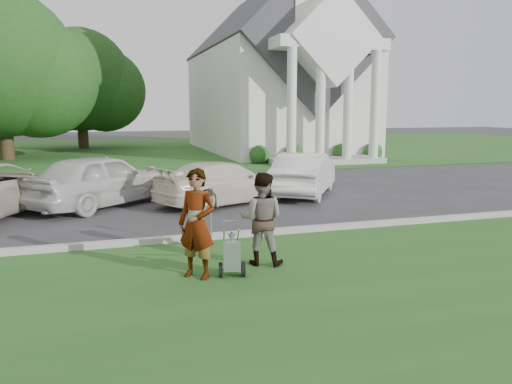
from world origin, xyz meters
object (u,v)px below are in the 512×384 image
person_left (197,225)px  tree_left (1,71)px  striping_cart (232,257)px  car_d (304,174)px  church (275,65)px  person_right (261,219)px  tree_back (80,85)px  parking_meter_near (211,210)px  car_b (102,180)px  car_c (224,183)px

person_left → tree_left: bearing=147.4°
striping_cart → car_d: car_d is taller
church → person_right: 26.69m
car_d → person_left: bearing=88.7°
tree_back → person_left: (2.74, -31.90, -3.77)m
tree_left → tree_back: (4.00, 8.00, -0.38)m
striping_cart → person_right: 1.03m
church → tree_left: (-17.01, -1.13, -0.83)m
parking_meter_near → person_left: bearing=-108.7°
tree_left → tree_back: size_ratio=1.11×
church → tree_back: (-13.01, 6.87, -1.21)m
tree_left → tree_back: bearing=63.4°
parking_meter_near → car_d: car_d is taller
church → tree_left: bearing=-176.2°
parking_meter_near → car_b: car_b is taller
parking_meter_near → tree_left: bearing=108.7°
striping_cart → person_right: (0.72, 0.54, 0.51)m
striping_cart → car_b: (-2.12, 7.48, 0.44)m
person_right → car_c: person_right is taller
person_right → car_d: (3.86, 7.08, -0.14)m
striping_cart → person_left: bearing=179.1°
tree_left → person_right: size_ratio=6.08×
tree_back → person_left: 32.23m
tree_back → car_c: 26.00m
person_left → striping_cart: bearing=28.2°
car_d → car_b: bearing=34.6°
church → tree_back: 14.77m
car_c → car_d: size_ratio=1.03×
car_c → car_d: 3.17m
tree_left → car_d: size_ratio=2.39×
car_c → tree_back: bearing=-13.0°
car_c → parking_meter_near: bearing=139.2°
church → person_left: (-10.27, -25.02, -4.98)m
tree_left → car_d: (11.90, -16.41, -4.38)m
car_b → tree_back: bearing=-37.7°
car_b → car_c: (3.63, -0.66, -0.15)m
tree_back → person_right: (4.04, -31.50, -3.85)m
church → person_left: bearing=-112.3°
car_d → tree_left: bearing=-20.7°
person_right → car_c: (0.80, 6.28, -0.21)m
striping_cart → parking_meter_near: size_ratio=0.77×
tree_back → car_c: bearing=-79.1°
tree_back → person_right: size_ratio=5.50×
person_left → car_d: person_left is taller
church → striping_cart: church is taller
tree_left → tree_back: 8.95m
tree_back → parking_meter_near: 30.38m
car_b → car_c: 3.69m
car_b → car_c: size_ratio=1.05×
person_left → car_c: size_ratio=0.42×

